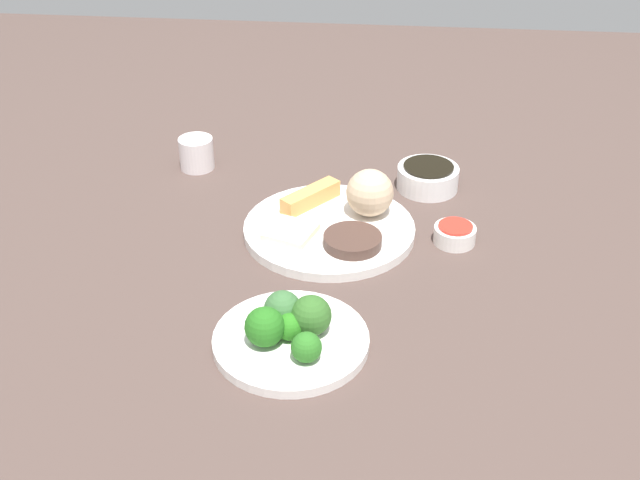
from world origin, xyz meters
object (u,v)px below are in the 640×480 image
sauce_ramekin_sweet_and_sour (455,235)px  broccoli_plate (291,341)px  main_plate (331,228)px  teacup (196,153)px  soy_sauce_bowl (428,178)px

sauce_ramekin_sweet_and_sour → broccoli_plate: bearing=-129.2°
main_plate → teacup: teacup is taller
broccoli_plate → soy_sauce_bowl: 0.49m
soy_sauce_bowl → sauce_ramekin_sweet_and_sour: (0.04, -0.18, -0.01)m
broccoli_plate → soy_sauce_bowl: soy_sauce_bowl is taller
sauce_ramekin_sweet_and_sour → teacup: size_ratio=1.06×
main_plate → broccoli_plate: 0.29m
sauce_ramekin_sweet_and_sour → teacup: teacup is taller
main_plate → broccoli_plate: size_ratio=1.33×
teacup → broccoli_plate: bearing=-64.0°
main_plate → teacup: 0.34m
broccoli_plate → teacup: 0.55m
main_plate → soy_sauce_bowl: soy_sauce_bowl is taller
main_plate → broccoli_plate: (-0.03, -0.29, -0.00)m
teacup → main_plate: bearing=-37.3°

